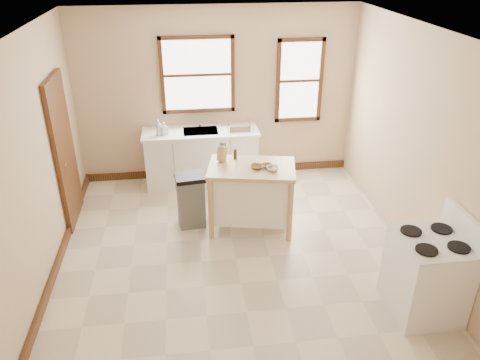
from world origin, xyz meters
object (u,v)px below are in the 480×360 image
(bowl_b, at_px, (267,166))
(bowl_c, at_px, (272,169))
(soap_bottle_b, at_px, (164,128))
(trash_bin, at_px, (191,200))
(soap_bottle_a, at_px, (159,128))
(knife_block, at_px, (222,154))
(pepper_grinder, at_px, (235,154))
(gas_stove, at_px, (428,265))
(bowl_a, at_px, (257,167))
(kitchen_island, at_px, (251,197))
(dish_rack, at_px, (239,128))

(bowl_b, xyz_separation_m, bowl_c, (0.05, -0.11, 0.01))
(bowl_b, distance_m, bowl_c, 0.12)
(soap_bottle_b, relative_size, trash_bin, 0.26)
(soap_bottle_a, bearing_deg, knife_block, -53.16)
(knife_block, relative_size, pepper_grinder, 1.33)
(knife_block, height_order, bowl_c, knife_block)
(gas_stove, bearing_deg, bowl_a, 129.90)
(bowl_b, height_order, bowl_c, bowl_c)
(soap_bottle_b, bearing_deg, kitchen_island, -69.48)
(bowl_a, distance_m, bowl_c, 0.22)
(knife_block, bearing_deg, soap_bottle_a, 163.85)
(soap_bottle_a, height_order, bowl_c, soap_bottle_a)
(soap_bottle_b, height_order, bowl_c, soap_bottle_b)
(knife_block, relative_size, gas_stove, 0.17)
(bowl_b, bearing_deg, gas_stove, -53.10)
(dish_rack, bearing_deg, kitchen_island, -98.18)
(soap_bottle_b, relative_size, gas_stove, 0.17)
(soap_bottle_a, xyz_separation_m, bowl_a, (1.31, -1.42, -0.08))
(soap_bottle_a, bearing_deg, bowl_c, -46.06)
(bowl_b, relative_size, bowl_c, 0.89)
(dish_rack, bearing_deg, gas_stove, -72.10)
(pepper_grinder, distance_m, bowl_c, 0.61)
(dish_rack, distance_m, gas_stove, 3.68)
(knife_block, distance_m, pepper_grinder, 0.19)
(soap_bottle_a, relative_size, trash_bin, 0.32)
(bowl_b, bearing_deg, dish_rack, 97.42)
(knife_block, relative_size, bowl_a, 1.20)
(soap_bottle_a, bearing_deg, bowl_b, -44.99)
(soap_bottle_b, bearing_deg, gas_stove, -69.66)
(soap_bottle_a, xyz_separation_m, gas_stove, (2.85, -3.27, -0.45))
(kitchen_island, height_order, gas_stove, gas_stove)
(kitchen_island, xyz_separation_m, trash_bin, (-0.83, 0.17, -0.08))
(dish_rack, bearing_deg, bowl_c, -88.86)
(soap_bottle_b, relative_size, pepper_grinder, 1.36)
(soap_bottle_b, distance_m, pepper_grinder, 1.49)
(gas_stove, bearing_deg, kitchen_island, 130.06)
(soap_bottle_b, height_order, dish_rack, soap_bottle_b)
(soap_bottle_b, bearing_deg, pepper_grinder, -68.43)
(soap_bottle_a, distance_m, kitchen_island, 1.94)
(soap_bottle_b, height_order, bowl_a, soap_bottle_b)
(kitchen_island, xyz_separation_m, gas_stove, (1.60, -1.90, 0.12))
(bowl_a, height_order, gas_stove, gas_stove)
(dish_rack, bearing_deg, trash_bin, -131.88)
(soap_bottle_a, bearing_deg, dish_rack, 0.79)
(soap_bottle_b, distance_m, dish_rack, 1.19)
(soap_bottle_a, distance_m, bowl_a, 1.94)
(soap_bottle_a, relative_size, bowl_b, 1.72)
(dish_rack, relative_size, bowl_c, 2.21)
(gas_stove, bearing_deg, soap_bottle_b, 130.19)
(knife_block, bearing_deg, soap_bottle_b, 161.00)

